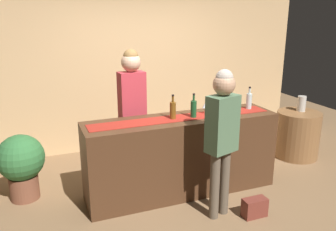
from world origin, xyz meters
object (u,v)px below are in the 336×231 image
wine_bottle_clear (249,101)px  wine_glass_mid_counter (205,106)px  wine_bottle_amber (173,110)px  customer_sipping (222,129)px  vase_on_side_table (302,104)px  round_side_table (297,134)px  potted_plant_tall (21,163)px  bartender (132,100)px  handbag (255,207)px  wine_glass_near_customer (224,104)px  wine_bottle_green (194,109)px

wine_bottle_clear → wine_glass_mid_counter: (-0.65, 0.01, -0.01)m
wine_bottle_amber → wine_bottle_clear: bearing=2.2°
wine_glass_mid_counter → customer_sipping: bearing=-103.3°
vase_on_side_table → wine_glass_mid_counter: bearing=-169.0°
round_side_table → potted_plant_tall: (-4.08, 0.18, 0.11)m
bartender → potted_plant_tall: (-1.43, -0.03, -0.65)m
wine_bottle_amber → handbag: bearing=-52.2°
wine_bottle_clear → handbag: (-0.45, -0.90, -1.00)m
wine_glass_mid_counter → handbag: (0.19, -0.91, -0.99)m
wine_glass_mid_counter → vase_on_side_table: bearing=11.0°
bartender → round_side_table: 2.76m
wine_glass_near_customer → vase_on_side_table: bearing=12.6°
customer_sipping → round_side_table: customer_sipping is taller
wine_glass_near_customer → customer_sipping: 0.87m
wine_bottle_amber → customer_sipping: bearing=-66.4°
vase_on_side_table → round_side_table: bearing=-140.7°
wine_bottle_amber → potted_plant_tall: size_ratio=0.36×
wine_glass_near_customer → potted_plant_tall: wine_glass_near_customer is taller
wine_glass_near_customer → bartender: size_ratio=0.08×
customer_sipping → potted_plant_tall: bearing=132.2°
wine_bottle_green → round_side_table: 2.22m
wine_bottle_clear → vase_on_side_table: size_ratio=1.26×
potted_plant_tall → round_side_table: bearing=-2.5°
wine_bottle_green → wine_bottle_amber: 0.26m
wine_glass_mid_counter → wine_bottle_amber: bearing=-173.4°
wine_bottle_amber → vase_on_side_table: 2.42m
customer_sipping → vase_on_side_table: bearing=10.8°
wine_bottle_green → potted_plant_tall: wine_bottle_green is taller
wine_bottle_green → wine_bottle_amber: (-0.26, 0.04, 0.00)m
wine_bottle_amber → potted_plant_tall: 1.96m
potted_plant_tall → handbag: potted_plant_tall is taller
bartender → vase_on_side_table: (2.71, -0.15, -0.27)m
wine_bottle_clear → wine_glass_near_customer: 0.37m
wine_bottle_clear → potted_plant_tall: size_ratio=0.36×
wine_glass_mid_counter → customer_sipping: 0.75m
wine_glass_near_customer → vase_on_side_table: (1.62, 0.36, -0.24)m
wine_glass_mid_counter → handbag: size_ratio=0.51×
wine_bottle_green → round_side_table: size_ratio=0.41×
wine_bottle_amber → wine_glass_near_customer: size_ratio=2.10×
bartender → vase_on_side_table: size_ratio=7.49×
wine_bottle_green → wine_bottle_amber: bearing=170.9°
wine_glass_near_customer → wine_bottle_clear: bearing=-2.7°
wine_bottle_green → wine_glass_near_customer: size_ratio=2.10×
bartender → customer_sipping: bartender is taller
bartender → handbag: bartender is taller
wine_glass_mid_counter → round_side_table: (1.84, 0.32, -0.73)m
wine_bottle_green → potted_plant_tall: size_ratio=0.36×
customer_sipping → handbag: 1.02m
wine_bottle_clear → vase_on_side_table: bearing=16.9°
customer_sipping → wine_glass_mid_counter: bearing=59.5°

